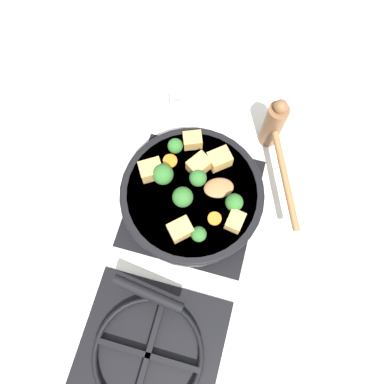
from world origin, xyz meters
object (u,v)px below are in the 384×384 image
skillet_pan (192,196)px  salt_shaker (177,103)px  pepper_mill (273,124)px  wooden_spoon (257,183)px

skillet_pan → salt_shaker: 0.26m
skillet_pan → pepper_mill: (-0.15, -0.23, 0.02)m
skillet_pan → pepper_mill: 0.27m
salt_shaker → pepper_mill: bearing=176.3°
wooden_spoon → salt_shaker: wooden_spoon is taller
skillet_pan → pepper_mill: bearing=-122.8°
skillet_pan → wooden_spoon: size_ratio=1.82×
wooden_spoon → salt_shaker: (0.24, -0.18, -0.05)m
wooden_spoon → pepper_mill: size_ratio=1.35×
skillet_pan → pepper_mill: pepper_mill is taller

